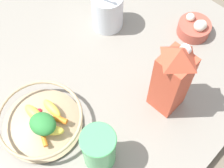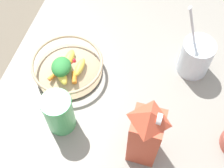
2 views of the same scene
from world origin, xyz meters
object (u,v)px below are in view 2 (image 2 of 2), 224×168
object	(u,v)px
yogurt_tub	(196,56)
milk_carton	(146,134)
fruit_bowl	(67,67)
drinking_cup	(59,113)

from	to	relation	value
yogurt_tub	milk_carton	bearing A→B (deg)	163.83
milk_carton	yogurt_tub	distance (m)	0.36
fruit_bowl	drinking_cup	bearing A→B (deg)	-165.83
drinking_cup	fruit_bowl	bearing A→B (deg)	14.17
fruit_bowl	drinking_cup	distance (m)	0.20
fruit_bowl	milk_carton	distance (m)	0.39
yogurt_tub	fruit_bowl	bearing A→B (deg)	108.44
milk_carton	drinking_cup	distance (m)	0.27
fruit_bowl	milk_carton	world-z (taller)	milk_carton
yogurt_tub	drinking_cup	world-z (taller)	yogurt_tub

